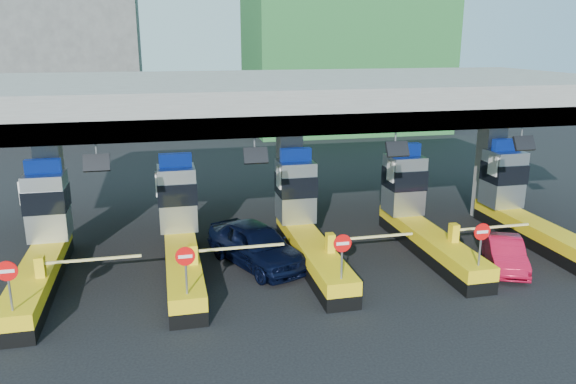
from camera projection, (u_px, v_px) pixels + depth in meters
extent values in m
plane|color=black|center=(306.00, 256.00, 23.01)|extent=(120.00, 120.00, 0.00)
cube|color=slate|center=(289.00, 95.00, 24.17)|extent=(28.00, 12.00, 1.50)
cube|color=#4C4C49|center=(327.00, 123.00, 18.92)|extent=(28.00, 0.60, 0.70)
cube|color=slate|center=(52.00, 187.00, 22.95)|extent=(1.00, 1.00, 5.50)
cube|color=slate|center=(289.00, 174.00, 25.10)|extent=(1.00, 1.00, 5.50)
cube|color=slate|center=(490.00, 163.00, 27.25)|extent=(1.00, 1.00, 5.50)
cylinder|color=slate|center=(96.00, 151.00, 17.47)|extent=(0.06, 0.06, 0.50)
cube|color=black|center=(97.00, 163.00, 17.37)|extent=(0.80, 0.38, 0.54)
cylinder|color=slate|center=(255.00, 144.00, 18.54)|extent=(0.06, 0.06, 0.50)
cube|color=black|center=(256.00, 156.00, 18.44)|extent=(0.80, 0.38, 0.54)
cylinder|color=slate|center=(396.00, 138.00, 19.61)|extent=(0.06, 0.06, 0.50)
cube|color=black|center=(397.00, 149.00, 19.52)|extent=(0.80, 0.38, 0.54)
cylinder|color=slate|center=(522.00, 133.00, 20.69)|extent=(0.06, 0.06, 0.50)
cube|color=black|center=(524.00, 143.00, 20.59)|extent=(0.80, 0.38, 0.54)
cube|color=black|center=(40.00, 283.00, 19.85)|extent=(1.20, 8.00, 0.50)
cube|color=#E5B70C|center=(38.00, 270.00, 19.72)|extent=(1.20, 8.00, 0.50)
cube|color=#9EA3A8|center=(48.00, 206.00, 21.94)|extent=(1.50, 1.50, 2.60)
cube|color=black|center=(47.00, 198.00, 21.84)|extent=(1.56, 1.56, 0.90)
cube|color=#0C2DBF|center=(43.00, 166.00, 21.52)|extent=(1.30, 0.35, 0.55)
cube|color=white|center=(22.00, 192.00, 21.30)|extent=(0.06, 0.70, 0.90)
cylinder|color=slate|center=(10.00, 290.00, 16.10)|extent=(0.07, 0.07, 1.30)
cylinder|color=red|center=(7.00, 271.00, 15.91)|extent=(0.60, 0.04, 0.60)
cube|color=white|center=(7.00, 271.00, 15.89)|extent=(0.42, 0.02, 0.10)
cube|color=#E5B70C|center=(40.00, 267.00, 18.51)|extent=(0.30, 0.35, 0.70)
cube|color=white|center=(92.00, 259.00, 18.84)|extent=(3.20, 0.08, 0.08)
cube|color=black|center=(183.00, 271.00, 20.93)|extent=(1.20, 8.00, 0.50)
cube|color=#E5B70C|center=(182.00, 258.00, 20.80)|extent=(1.20, 8.00, 0.50)
cube|color=#9EA3A8|center=(177.00, 198.00, 23.02)|extent=(1.50, 1.50, 2.60)
cube|color=black|center=(177.00, 191.00, 22.92)|extent=(1.56, 1.56, 0.90)
cube|color=#0C2DBF|center=(175.00, 160.00, 22.60)|extent=(1.30, 0.35, 0.55)
cube|color=white|center=(156.00, 184.00, 22.38)|extent=(0.06, 0.70, 0.90)
cylinder|color=slate|center=(186.00, 274.00, 17.17)|extent=(0.07, 0.07, 1.30)
cylinder|color=red|center=(185.00, 256.00, 16.99)|extent=(0.60, 0.04, 0.60)
cube|color=white|center=(185.00, 257.00, 16.96)|extent=(0.42, 0.02, 0.10)
cube|color=#E5B70C|center=(193.00, 254.00, 19.58)|extent=(0.30, 0.35, 0.70)
cube|color=white|center=(240.00, 248.00, 19.91)|extent=(3.20, 0.08, 0.08)
cube|color=black|center=(312.00, 259.00, 22.00)|extent=(1.20, 8.00, 0.50)
cube|color=#E5B70C|center=(312.00, 247.00, 21.87)|extent=(1.20, 8.00, 0.50)
cube|color=#9EA3A8|center=(296.00, 191.00, 24.09)|extent=(1.50, 1.50, 2.60)
cube|color=black|center=(296.00, 184.00, 23.99)|extent=(1.56, 1.56, 0.90)
cube|color=#0C2DBF|center=(296.00, 155.00, 23.67)|extent=(1.30, 0.35, 0.55)
cube|color=white|center=(279.00, 177.00, 23.45)|extent=(0.06, 0.70, 0.90)
cylinder|color=slate|center=(342.00, 260.00, 18.25)|extent=(0.07, 0.07, 1.30)
cylinder|color=red|center=(343.00, 243.00, 18.06)|extent=(0.60, 0.04, 0.60)
cube|color=white|center=(343.00, 244.00, 18.04)|extent=(0.42, 0.02, 0.10)
cube|color=#E5B70C|center=(330.00, 243.00, 20.66)|extent=(0.30, 0.35, 0.70)
cube|color=white|center=(373.00, 237.00, 20.99)|extent=(3.20, 0.08, 0.08)
cube|color=black|center=(429.00, 249.00, 23.08)|extent=(1.20, 8.00, 0.50)
cube|color=#E5B70C|center=(430.00, 238.00, 22.94)|extent=(1.20, 8.00, 0.50)
cube|color=#9EA3A8|center=(404.00, 184.00, 25.16)|extent=(1.50, 1.50, 2.60)
cube|color=black|center=(404.00, 178.00, 25.07)|extent=(1.56, 1.56, 0.90)
cube|color=#0C2DBF|center=(406.00, 150.00, 24.74)|extent=(1.30, 0.35, 0.55)
cube|color=white|center=(390.00, 171.00, 24.52)|extent=(0.06, 0.70, 0.90)
cylinder|color=slate|center=(480.00, 248.00, 19.32)|extent=(0.07, 0.07, 1.30)
cylinder|color=red|center=(482.00, 232.00, 19.13)|extent=(0.60, 0.04, 0.60)
cube|color=white|center=(483.00, 232.00, 19.11)|extent=(0.42, 0.02, 0.10)
cube|color=#E5B70C|center=(454.00, 233.00, 21.73)|extent=(0.30, 0.35, 0.70)
cube|color=white|center=(492.00, 227.00, 22.06)|extent=(3.20, 0.08, 0.08)
cube|color=black|center=(536.00, 240.00, 24.15)|extent=(1.20, 8.00, 0.50)
cube|color=#E5B70C|center=(537.00, 229.00, 24.02)|extent=(1.20, 8.00, 0.50)
cube|color=#9EA3A8|center=(503.00, 178.00, 26.24)|extent=(1.50, 1.50, 2.60)
cube|color=black|center=(504.00, 172.00, 26.14)|extent=(1.56, 1.56, 0.90)
cube|color=#0C2DBF|center=(507.00, 145.00, 25.82)|extent=(1.30, 0.35, 0.55)
cube|color=white|center=(493.00, 166.00, 25.60)|extent=(0.06, 0.70, 0.90)
cube|color=#E5B70C|center=(566.00, 223.00, 22.81)|extent=(0.30, 0.35, 0.70)
cube|color=#4C4C49|center=(60.00, 34.00, 51.45)|extent=(14.00, 10.00, 18.00)
imported|color=black|center=(256.00, 245.00, 21.88)|extent=(3.86, 5.37, 1.70)
imported|color=#B20D2B|center=(505.00, 253.00, 21.68)|extent=(2.58, 3.83, 1.20)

